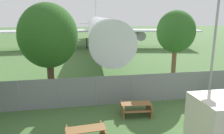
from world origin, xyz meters
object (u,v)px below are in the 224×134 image
object	(u,v)px
picnic_bench_open_grass	(136,107)
tree_near_hangar	(176,32)
airplane	(99,28)
tree_behind_benches	(48,36)

from	to	relation	value
picnic_bench_open_grass	tree_near_hangar	world-z (taller)	tree_near_hangar
airplane	picnic_bench_open_grass	size ratio (longest dim) A/B	23.08
airplane	tree_behind_benches	bearing A→B (deg)	-11.25
picnic_bench_open_grass	tree_behind_benches	distance (m)	7.99
picnic_bench_open_grass	airplane	bearing A→B (deg)	87.54
tree_near_hangar	tree_behind_benches	bearing A→B (deg)	-172.05
picnic_bench_open_grass	tree_near_hangar	xyz separation A→B (m)	(5.14, 5.47, 4.28)
tree_behind_benches	picnic_bench_open_grass	bearing A→B (deg)	-36.00
airplane	tree_near_hangar	xyz separation A→B (m)	(3.94, -22.33, 0.90)
tree_near_hangar	picnic_bench_open_grass	bearing A→B (deg)	-133.20
tree_near_hangar	airplane	bearing A→B (deg)	100.02
picnic_bench_open_grass	tree_near_hangar	size ratio (longest dim) A/B	0.31
picnic_bench_open_grass	tree_near_hangar	distance (m)	8.64
picnic_bench_open_grass	tree_near_hangar	bearing A→B (deg)	46.80
tree_behind_benches	airplane	bearing A→B (deg)	74.33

